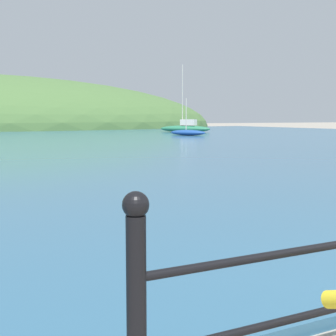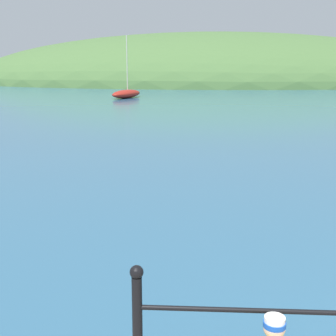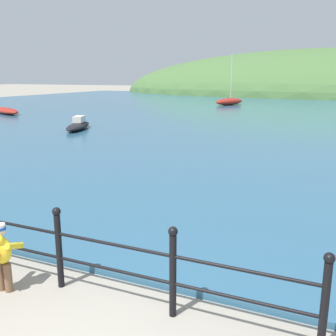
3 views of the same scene
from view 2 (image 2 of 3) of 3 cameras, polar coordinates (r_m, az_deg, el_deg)
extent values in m
cube|color=#2D5B7A|center=(34.39, 7.72, 7.86)|extent=(80.00, 60.00, 0.10)
ellipsoid|color=#476B38|center=(69.21, 5.54, 10.26)|extent=(70.77, 38.93, 14.25)
cylinder|color=black|center=(4.38, -3.73, -19.65)|extent=(0.09, 0.09, 1.10)
sphere|color=black|center=(4.09, -3.85, -12.55)|extent=(0.12, 0.12, 0.12)
sphere|color=beige|center=(3.86, 12.84, -18.44)|extent=(0.17, 0.17, 0.17)
cylinder|color=#194CB2|center=(3.84, 12.86, -18.06)|extent=(0.17, 0.17, 0.04)
cylinder|color=silver|center=(3.82, 12.89, -17.55)|extent=(0.16, 0.16, 0.04)
ellipsoid|color=maroon|center=(38.42, -5.10, 8.99)|extent=(2.62, 4.08, 0.66)
cylinder|color=beige|center=(38.51, -5.02, 12.67)|extent=(0.07, 0.07, 4.27)
camera|label=1|loc=(2.59, -28.04, -20.67)|focal=50.00mm
camera|label=3|loc=(4.81, 98.38, -0.65)|focal=42.00mm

